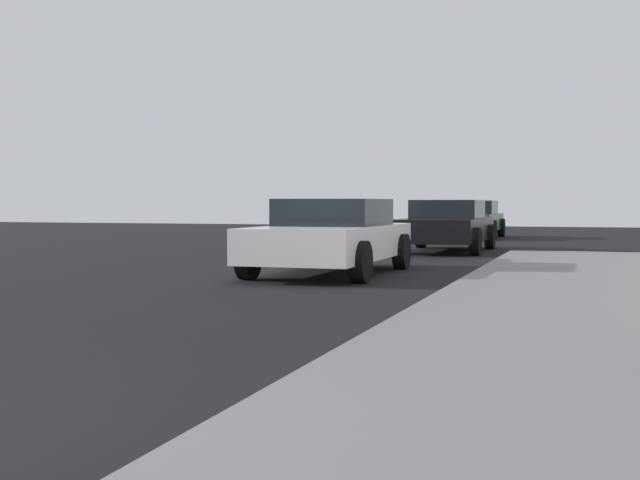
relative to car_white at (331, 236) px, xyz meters
The scene contains 3 objects.
car_white is the anchor object (origin of this frame).
car_black 7.22m from the car_white, 84.09° to the left, with size 2.03×4.36×1.27m.
car_green 15.22m from the car_white, 89.10° to the left, with size 1.94×4.09×1.27m.
Camera 1 is at (3.80, -3.10, 1.21)m, focal length 47.40 mm.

